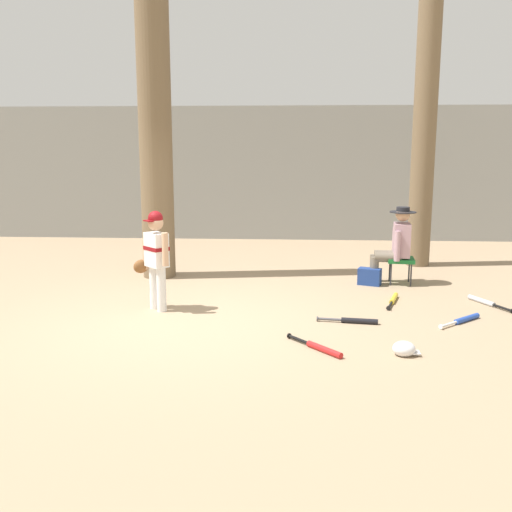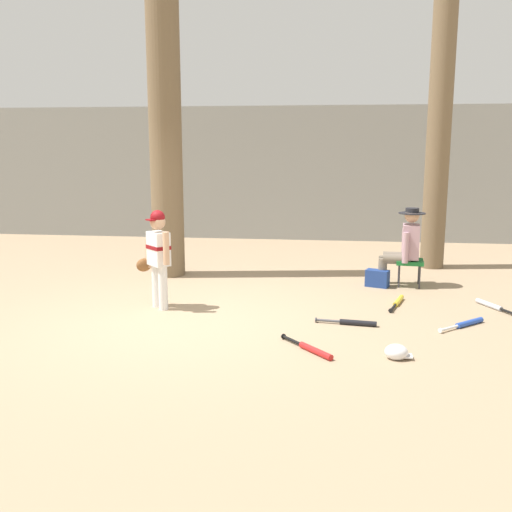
# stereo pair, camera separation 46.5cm
# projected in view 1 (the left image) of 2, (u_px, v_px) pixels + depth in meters

# --- Properties ---
(ground_plane) EXTENTS (60.00, 60.00, 0.00)m
(ground_plane) POSITION_uv_depth(u_px,v_px,m) (184.00, 324.00, 7.03)
(ground_plane) COLOR #9E8466
(concrete_back_wall) EXTENTS (18.00, 0.36, 2.99)m
(concrete_back_wall) POSITION_uv_depth(u_px,v_px,m) (236.00, 173.00, 13.32)
(concrete_back_wall) COLOR gray
(concrete_back_wall) RESTS_ON ground
(tree_near_player) EXTENTS (0.79, 0.79, 6.05)m
(tree_near_player) POSITION_uv_depth(u_px,v_px,m) (155.00, 113.00, 9.13)
(tree_near_player) COLOR brown
(tree_near_player) RESTS_ON ground
(tree_behind_spectator) EXTENTS (0.54, 0.54, 5.94)m
(tree_behind_spectator) POSITION_uv_depth(u_px,v_px,m) (425.00, 111.00, 10.01)
(tree_behind_spectator) COLOR brown
(tree_behind_spectator) RESTS_ON ground
(young_ballplayer) EXTENTS (0.56, 0.45, 1.31)m
(young_ballplayer) POSITION_uv_depth(u_px,v_px,m) (155.00, 254.00, 7.50)
(young_ballplayer) COLOR white
(young_ballplayer) RESTS_ON ground
(folding_stool) EXTENTS (0.44, 0.44, 0.41)m
(folding_stool) POSITION_uv_depth(u_px,v_px,m) (401.00, 261.00, 9.01)
(folding_stool) COLOR #196B2D
(folding_stool) RESTS_ON ground
(seated_spectator) EXTENTS (0.67, 0.54, 1.20)m
(seated_spectator) POSITION_uv_depth(u_px,v_px,m) (395.00, 243.00, 8.98)
(seated_spectator) COLOR #6B6051
(seated_spectator) RESTS_ON ground
(handbag_beside_stool) EXTENTS (0.38, 0.29, 0.26)m
(handbag_beside_stool) POSITION_uv_depth(u_px,v_px,m) (370.00, 277.00, 8.98)
(handbag_beside_stool) COLOR navy
(handbag_beside_stool) RESTS_ON ground
(bat_red_barrel) EXTENTS (0.58, 0.65, 0.07)m
(bat_red_barrel) POSITION_uv_depth(u_px,v_px,m) (320.00, 348.00, 6.10)
(bat_red_barrel) COLOR red
(bat_red_barrel) RESTS_ON ground
(bat_black_composite) EXTENTS (0.74, 0.16, 0.07)m
(bat_black_composite) POSITION_uv_depth(u_px,v_px,m) (355.00, 321.00, 7.05)
(bat_black_composite) COLOR black
(bat_black_composite) RESTS_ON ground
(bat_yellow_trainer) EXTENTS (0.28, 0.75, 0.07)m
(bat_yellow_trainer) POSITION_uv_depth(u_px,v_px,m) (393.00, 299.00, 8.02)
(bat_yellow_trainer) COLOR yellow
(bat_yellow_trainer) RESTS_ON ground
(bat_aluminum_silver) EXTENTS (0.39, 0.73, 0.07)m
(bat_aluminum_silver) POSITION_uv_depth(u_px,v_px,m) (485.00, 302.00, 7.90)
(bat_aluminum_silver) COLOR #B7BCC6
(bat_aluminum_silver) RESTS_ON ground
(bat_blue_youth) EXTENTS (0.62, 0.56, 0.07)m
(bat_blue_youth) POSITION_uv_depth(u_px,v_px,m) (464.00, 320.00, 7.09)
(bat_blue_youth) COLOR #2347AD
(bat_blue_youth) RESTS_ON ground
(batting_helmet_white) EXTENTS (0.28, 0.21, 0.16)m
(batting_helmet_white) POSITION_uv_depth(u_px,v_px,m) (404.00, 349.00, 5.97)
(batting_helmet_white) COLOR silver
(batting_helmet_white) RESTS_ON ground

